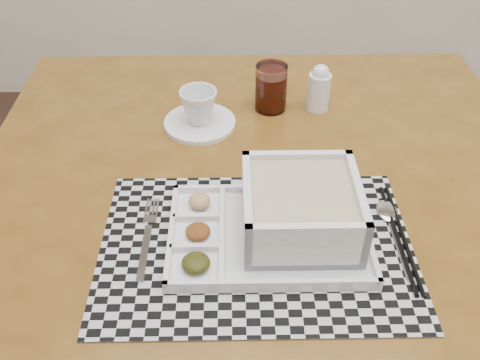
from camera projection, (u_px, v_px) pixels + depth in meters
name	position (u px, v px, depth m)	size (l,w,h in m)	color
dining_table	(260.00, 226.00, 1.01)	(1.09, 1.09, 0.80)	#4E300E
placemat	(256.00, 246.00, 0.85)	(0.50, 0.34, 0.00)	#A9A9B0
serving_tray	(291.00, 217.00, 0.85)	(0.32, 0.23, 0.10)	silver
fork	(148.00, 236.00, 0.87)	(0.02, 0.19, 0.00)	#B9B9C0
spoon	(389.00, 216.00, 0.90)	(0.04, 0.18, 0.01)	#B9B9C0
chopsticks	(400.00, 237.00, 0.86)	(0.02, 0.24, 0.01)	black
saucer	(200.00, 123.00, 1.12)	(0.15, 0.15, 0.01)	silver
cup	(199.00, 106.00, 1.09)	(0.08, 0.08, 0.07)	silver
juice_glass	(271.00, 89.00, 1.14)	(0.07, 0.07, 0.10)	white
creamer_bottle	(319.00, 88.00, 1.14)	(0.05, 0.05, 0.10)	silver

